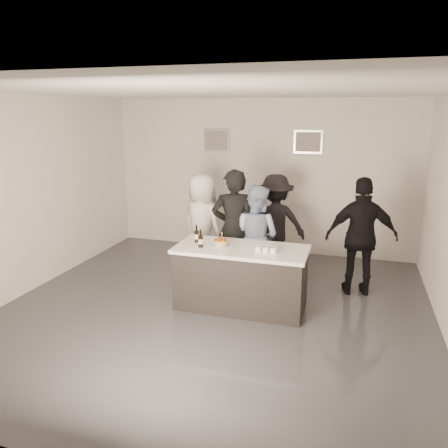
# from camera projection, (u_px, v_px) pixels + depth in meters

# --- Properties ---
(floor) EXTENTS (6.00, 6.00, 0.00)m
(floor) POSITION_uv_depth(u_px,v_px,m) (214.00, 310.00, 6.22)
(floor) COLOR #3D3D42
(floor) RESTS_ON ground
(ceiling) EXTENTS (6.00, 6.00, 0.00)m
(ceiling) POSITION_uv_depth(u_px,v_px,m) (212.00, 91.00, 5.47)
(ceiling) COLOR white
(wall_back) EXTENTS (6.00, 0.04, 3.00)m
(wall_back) POSITION_uv_depth(u_px,v_px,m) (261.00, 177.00, 8.62)
(wall_back) COLOR silver
(wall_back) RESTS_ON ground
(wall_front) EXTENTS (6.00, 0.04, 3.00)m
(wall_front) POSITION_uv_depth(u_px,v_px,m) (80.00, 294.00, 3.06)
(wall_front) COLOR silver
(wall_front) RESTS_ON ground
(wall_left) EXTENTS (0.04, 6.00, 3.00)m
(wall_left) POSITION_uv_depth(u_px,v_px,m) (28.00, 196.00, 6.69)
(wall_left) COLOR silver
(wall_left) RESTS_ON ground
(picture_left) EXTENTS (0.54, 0.04, 0.44)m
(picture_left) POSITION_uv_depth(u_px,v_px,m) (217.00, 140.00, 8.67)
(picture_left) COLOR #B2B2B7
(picture_left) RESTS_ON wall_back
(picture_right) EXTENTS (0.54, 0.04, 0.44)m
(picture_right) POSITION_uv_depth(u_px,v_px,m) (308.00, 142.00, 8.17)
(picture_right) COLOR #B2B2B7
(picture_right) RESTS_ON wall_back
(bar_counter) EXTENTS (1.86, 0.86, 0.90)m
(bar_counter) POSITION_uv_depth(u_px,v_px,m) (241.00, 277.00, 6.23)
(bar_counter) COLOR white
(bar_counter) RESTS_ON ground
(cake) EXTENTS (0.20, 0.20, 0.08)m
(cake) POSITION_uv_depth(u_px,v_px,m) (221.00, 244.00, 6.17)
(cake) COLOR yellow
(cake) RESTS_ON bar_counter
(beer_bottle_a) EXTENTS (0.07, 0.07, 0.26)m
(beer_bottle_a) POSITION_uv_depth(u_px,v_px,m) (197.00, 233.00, 6.34)
(beer_bottle_a) COLOR black
(beer_bottle_a) RESTS_ON bar_counter
(beer_bottle_b) EXTENTS (0.07, 0.07, 0.26)m
(beer_bottle_b) POSITION_uv_depth(u_px,v_px,m) (201.00, 238.00, 6.10)
(beer_bottle_b) COLOR black
(beer_bottle_b) RESTS_ON bar_counter
(tumbler_cluster) EXTENTS (0.30, 0.19, 0.08)m
(tumbler_cluster) POSITION_uv_depth(u_px,v_px,m) (267.00, 249.00, 5.94)
(tumbler_cluster) COLOR orange
(tumbler_cluster) RESTS_ON bar_counter
(candles) EXTENTS (0.24, 0.08, 0.01)m
(candles) POSITION_uv_depth(u_px,v_px,m) (216.00, 252.00, 5.91)
(candles) COLOR pink
(candles) RESTS_ON bar_counter
(person_main_black) EXTENTS (0.81, 0.66, 1.91)m
(person_main_black) POSITION_uv_depth(u_px,v_px,m) (234.00, 229.00, 6.85)
(person_main_black) COLOR black
(person_main_black) RESTS_ON ground
(person_main_blue) EXTENTS (0.96, 0.85, 1.65)m
(person_main_blue) POSITION_uv_depth(u_px,v_px,m) (256.00, 236.00, 6.92)
(person_main_blue) COLOR #A4B3D6
(person_main_blue) RESTS_ON ground
(person_guest_left) EXTENTS (1.01, 0.88, 1.74)m
(person_guest_left) POSITION_uv_depth(u_px,v_px,m) (202.00, 225.00, 7.48)
(person_guest_left) COLOR white
(person_guest_left) RESTS_ON ground
(person_guest_right) EXTENTS (1.13, 0.62, 1.82)m
(person_guest_right) POSITION_uv_depth(u_px,v_px,m) (362.00, 237.00, 6.60)
(person_guest_right) COLOR black
(person_guest_right) RESTS_ON ground
(person_guest_back) EXTENTS (1.28, 1.04, 1.72)m
(person_guest_back) POSITION_uv_depth(u_px,v_px,m) (275.00, 224.00, 7.57)
(person_guest_back) COLOR black
(person_guest_back) RESTS_ON ground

